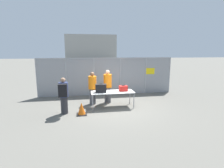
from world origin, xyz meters
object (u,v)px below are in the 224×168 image
object	(u,v)px
inspection_table	(112,93)
traveler_hooded	(64,94)
security_worker_far	(92,88)
traffic_cone	(82,109)
suitcase_black	(101,88)
suitcase_red	(123,88)
utility_trailer	(134,81)
security_worker_near	(108,86)

from	to	relation	value
inspection_table	traveler_hooded	size ratio (longest dim) A/B	1.30
security_worker_far	traffic_cone	size ratio (longest dim) A/B	3.08
suitcase_black	suitcase_red	bearing A→B (deg)	4.02
inspection_table	utility_trailer	xyz separation A→B (m)	(2.62, 4.97, -0.35)
traveler_hooded	security_worker_far	distance (m)	1.86
suitcase_red	security_worker_far	world-z (taller)	security_worker_far
security_worker_near	security_worker_far	bearing A→B (deg)	6.17
traveler_hooded	traffic_cone	size ratio (longest dim) A/B	2.94
suitcase_black	traffic_cone	world-z (taller)	suitcase_black
traveler_hooded	suitcase_black	bearing A→B (deg)	23.01
suitcase_red	traffic_cone	bearing A→B (deg)	-157.34
inspection_table	traffic_cone	bearing A→B (deg)	-151.51
suitcase_red	inspection_table	bearing A→B (deg)	-175.79
suitcase_red	traveler_hooded	size ratio (longest dim) A/B	0.25
inspection_table	security_worker_far	xyz separation A→B (m)	(-0.94, 0.69, 0.14)
suitcase_black	utility_trailer	bearing A→B (deg)	57.53
traveler_hooded	traffic_cone	xyz separation A→B (m)	(0.75, -0.22, -0.64)
security_worker_near	inspection_table	bearing A→B (deg)	96.18
suitcase_black	security_worker_far	xyz separation A→B (m)	(-0.36, 0.73, -0.11)
suitcase_red	traffic_cone	world-z (taller)	suitcase_red
traveler_hooded	security_worker_near	distance (m)	2.57
suitcase_black	utility_trailer	xyz separation A→B (m)	(3.19, 5.01, -0.61)
inspection_table	security_worker_near	bearing A→B (deg)	98.35
utility_trailer	traffic_cone	bearing A→B (deg)	-125.49
security_worker_near	traffic_cone	size ratio (longest dim) A/B	3.21
traveler_hooded	security_worker_near	xyz separation A→B (m)	(2.15, 1.42, 0.02)
inspection_table	suitcase_black	bearing A→B (deg)	-176.18
security_worker_near	suitcase_red	bearing A→B (deg)	128.89
security_worker_near	utility_trailer	bearing A→B (deg)	-125.49
suitcase_red	traffic_cone	size ratio (longest dim) A/B	0.73
security_worker_near	traffic_cone	xyz separation A→B (m)	(-1.40, -1.63, -0.66)
suitcase_black	inspection_table	bearing A→B (deg)	3.82
suitcase_black	suitcase_red	xyz separation A→B (m)	(1.12, 0.08, -0.07)
inspection_table	security_worker_near	distance (m)	0.84
suitcase_red	traveler_hooded	world-z (taller)	traveler_hooded
inspection_table	security_worker_near	world-z (taller)	security_worker_near
inspection_table	traveler_hooded	xyz separation A→B (m)	(-2.27, -0.60, 0.16)
inspection_table	traffic_cone	distance (m)	1.79
inspection_table	suitcase_red	size ratio (longest dim) A/B	5.23
suitcase_red	utility_trailer	distance (m)	5.37
traveler_hooded	utility_trailer	xyz separation A→B (m)	(4.88, 5.58, -0.51)
inspection_table	traveler_hooded	bearing A→B (deg)	-165.06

